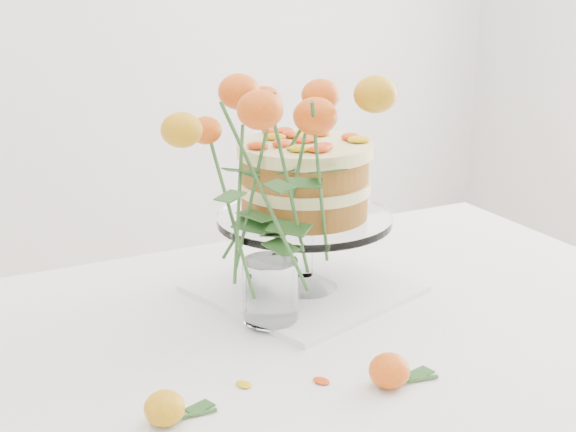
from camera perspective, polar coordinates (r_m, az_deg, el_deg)
name	(u,v)px	position (r m, az deg, el deg)	size (l,w,h in m)	color
table	(289,385)	(1.29, 0.05, -11.96)	(1.43, 0.93, 0.76)	tan
napkin	(304,289)	(1.42, 1.14, -5.19)	(0.32, 0.32, 0.01)	white
cake_stand	(305,187)	(1.36, 1.19, 2.05)	(0.30, 0.30, 0.27)	white
rose_vase	(269,169)	(1.21, -1.33, 3.38)	(0.35, 0.35, 0.44)	white
loose_rose_near	(165,408)	(1.05, -8.75, -13.36)	(0.09, 0.05, 0.04)	gold
loose_rose_far	(390,371)	(1.12, 7.24, -10.87)	(0.10, 0.06, 0.05)	red
stray_petal_a	(244,384)	(1.13, -3.17, -11.87)	(0.03, 0.02, 0.00)	#DFB60E
stray_petal_b	(321,381)	(1.13, 2.38, -11.65)	(0.03, 0.02, 0.00)	#DFB60E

